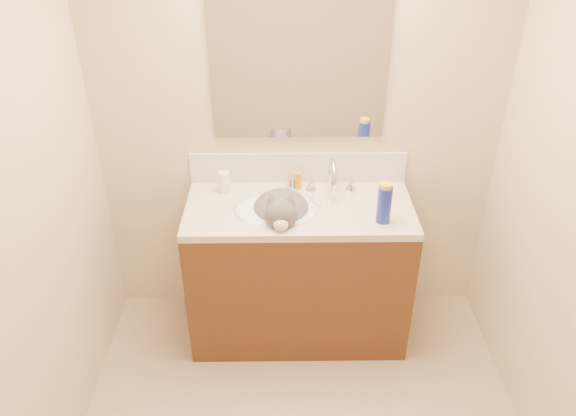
{
  "coord_description": "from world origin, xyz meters",
  "views": [
    {
      "loc": [
        -0.09,
        -1.53,
        2.4
      ],
      "look_at": [
        -0.06,
        0.92,
        0.88
      ],
      "focal_mm": 35.0,
      "sensor_mm": 36.0,
      "label": 1
    }
  ],
  "objects_px": {
    "pill_bottle": "(224,182)",
    "silver_jar": "(291,183)",
    "amber_bottle": "(298,181)",
    "spray_can": "(384,205)",
    "faucet": "(332,179)",
    "basin": "(277,221)",
    "vanity_cabinet": "(298,274)",
    "cat": "(281,214)"
  },
  "relations": [
    {
      "from": "pill_bottle",
      "to": "silver_jar",
      "type": "height_order",
      "value": "pill_bottle"
    },
    {
      "from": "amber_bottle",
      "to": "spray_can",
      "type": "relative_size",
      "value": 0.51
    },
    {
      "from": "spray_can",
      "to": "silver_jar",
      "type": "bearing_deg",
      "value": 142.43
    },
    {
      "from": "faucet",
      "to": "spray_can",
      "type": "relative_size",
      "value": 1.44
    },
    {
      "from": "silver_jar",
      "to": "basin",
      "type": "bearing_deg",
      "value": -109.12
    },
    {
      "from": "faucet",
      "to": "silver_jar",
      "type": "xyz_separation_m",
      "value": [
        -0.22,
        0.06,
        -0.06
      ]
    },
    {
      "from": "vanity_cabinet",
      "to": "pill_bottle",
      "type": "height_order",
      "value": "pill_bottle"
    },
    {
      "from": "vanity_cabinet",
      "to": "basin",
      "type": "xyz_separation_m",
      "value": [
        -0.12,
        -0.03,
        0.38
      ]
    },
    {
      "from": "cat",
      "to": "silver_jar",
      "type": "xyz_separation_m",
      "value": [
        0.05,
        0.24,
        0.05
      ]
    },
    {
      "from": "basin",
      "to": "silver_jar",
      "type": "bearing_deg",
      "value": 70.88
    },
    {
      "from": "basin",
      "to": "faucet",
      "type": "distance_m",
      "value": 0.38
    },
    {
      "from": "spray_can",
      "to": "basin",
      "type": "bearing_deg",
      "value": 167.52
    },
    {
      "from": "silver_jar",
      "to": "vanity_cabinet",
      "type": "bearing_deg",
      "value": -78.85
    },
    {
      "from": "amber_bottle",
      "to": "pill_bottle",
      "type": "bearing_deg",
      "value": -175.83
    },
    {
      "from": "pill_bottle",
      "to": "faucet",
      "type": "bearing_deg",
      "value": -2.17
    },
    {
      "from": "faucet",
      "to": "cat",
      "type": "bearing_deg",
      "value": -147.68
    },
    {
      "from": "basin",
      "to": "pill_bottle",
      "type": "distance_m",
      "value": 0.37
    },
    {
      "from": "vanity_cabinet",
      "to": "basin",
      "type": "relative_size",
      "value": 2.67
    },
    {
      "from": "vanity_cabinet",
      "to": "faucet",
      "type": "height_order",
      "value": "faucet"
    },
    {
      "from": "silver_jar",
      "to": "spray_can",
      "type": "height_order",
      "value": "spray_can"
    },
    {
      "from": "faucet",
      "to": "pill_bottle",
      "type": "relative_size",
      "value": 2.38
    },
    {
      "from": "silver_jar",
      "to": "pill_bottle",
      "type": "bearing_deg",
      "value": -173.41
    },
    {
      "from": "vanity_cabinet",
      "to": "spray_can",
      "type": "bearing_deg",
      "value": -19.68
    },
    {
      "from": "cat",
      "to": "spray_can",
      "type": "height_order",
      "value": "spray_can"
    },
    {
      "from": "cat",
      "to": "pill_bottle",
      "type": "height_order",
      "value": "cat"
    },
    {
      "from": "pill_bottle",
      "to": "amber_bottle",
      "type": "distance_m",
      "value": 0.41
    },
    {
      "from": "pill_bottle",
      "to": "silver_jar",
      "type": "distance_m",
      "value": 0.37
    },
    {
      "from": "amber_bottle",
      "to": "basin",
      "type": "bearing_deg",
      "value": -118.41
    },
    {
      "from": "vanity_cabinet",
      "to": "faucet",
      "type": "relative_size",
      "value": 4.29
    },
    {
      "from": "vanity_cabinet",
      "to": "pill_bottle",
      "type": "relative_size",
      "value": 10.2
    },
    {
      "from": "silver_jar",
      "to": "spray_can",
      "type": "relative_size",
      "value": 0.28
    },
    {
      "from": "pill_bottle",
      "to": "spray_can",
      "type": "distance_m",
      "value": 0.88
    },
    {
      "from": "faucet",
      "to": "amber_bottle",
      "type": "bearing_deg",
      "value": 164.14
    },
    {
      "from": "pill_bottle",
      "to": "spray_can",
      "type": "height_order",
      "value": "spray_can"
    },
    {
      "from": "amber_bottle",
      "to": "spray_can",
      "type": "distance_m",
      "value": 0.54
    },
    {
      "from": "pill_bottle",
      "to": "spray_can",
      "type": "relative_size",
      "value": 0.6
    },
    {
      "from": "basin",
      "to": "pill_bottle",
      "type": "bearing_deg",
      "value": 146.49
    },
    {
      "from": "vanity_cabinet",
      "to": "cat",
      "type": "relative_size",
      "value": 2.74
    },
    {
      "from": "basin",
      "to": "amber_bottle",
      "type": "xyz_separation_m",
      "value": [
        0.12,
        0.22,
        0.12
      ]
    },
    {
      "from": "faucet",
      "to": "pill_bottle",
      "type": "bearing_deg",
      "value": 177.83
    },
    {
      "from": "basin",
      "to": "cat",
      "type": "distance_m",
      "value": 0.05
    },
    {
      "from": "vanity_cabinet",
      "to": "amber_bottle",
      "type": "xyz_separation_m",
      "value": [
        -0.0,
        0.19,
        0.5
      ]
    }
  ]
}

